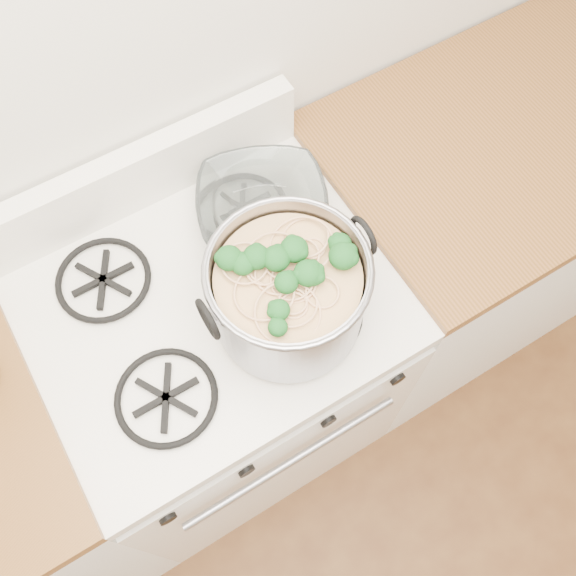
{
  "coord_description": "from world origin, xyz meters",
  "views": [
    {
      "loc": [
        -0.15,
        0.69,
        2.13
      ],
      "look_at": [
        0.12,
        1.14,
        1.04
      ],
      "focal_mm": 40.0,
      "sensor_mm": 36.0,
      "label": 1
    }
  ],
  "objects_px": {
    "gas_range": "(227,370)",
    "stock_pot": "(288,293)",
    "glass_bowl": "(263,212)",
    "spatula": "(299,233)"
  },
  "relations": [
    {
      "from": "stock_pot",
      "to": "glass_bowl",
      "type": "relative_size",
      "value": 3.02
    },
    {
      "from": "stock_pot",
      "to": "spatula",
      "type": "distance_m",
      "value": 0.21
    },
    {
      "from": "gas_range",
      "to": "stock_pot",
      "type": "xyz_separation_m",
      "value": [
        0.12,
        -0.12,
        0.59
      ]
    },
    {
      "from": "stock_pot",
      "to": "glass_bowl",
      "type": "height_order",
      "value": "stock_pot"
    },
    {
      "from": "gas_range",
      "to": "glass_bowl",
      "type": "xyz_separation_m",
      "value": [
        0.2,
        0.11,
        0.5
      ]
    },
    {
      "from": "gas_range",
      "to": "spatula",
      "type": "xyz_separation_m",
      "value": [
        0.24,
        0.03,
        0.5
      ]
    },
    {
      "from": "stock_pot",
      "to": "spatula",
      "type": "xyz_separation_m",
      "value": [
        0.11,
        0.15,
        -0.09
      ]
    },
    {
      "from": "gas_range",
      "to": "stock_pot",
      "type": "distance_m",
      "value": 0.61
    },
    {
      "from": "stock_pot",
      "to": "glass_bowl",
      "type": "xyz_separation_m",
      "value": [
        0.07,
        0.23,
        -0.09
      ]
    },
    {
      "from": "spatula",
      "to": "stock_pot",
      "type": "bearing_deg",
      "value": -111.17
    }
  ]
}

